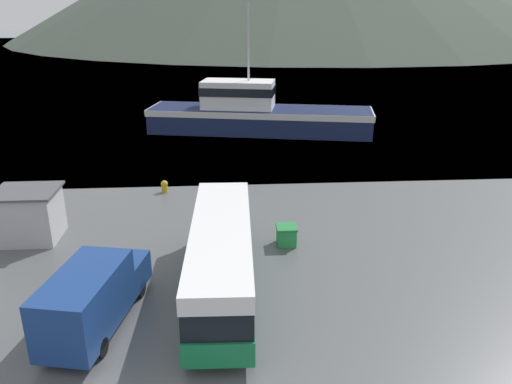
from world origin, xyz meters
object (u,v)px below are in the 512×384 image
Objects in this scene: delivery_van at (93,296)px; dock_kiosk at (29,215)px; storage_bin at (286,235)px; fishing_boat at (256,113)px; tour_bus at (221,256)px.

delivery_van is 9.56m from dock_kiosk.
dock_kiosk reaches higher than storage_bin.
fishing_boat reaches higher than delivery_van.
tour_bus is 3.37× the size of dock_kiosk.
dock_kiosk is at bearing 173.08° from storage_bin.
delivery_van is (-4.78, -2.06, -0.41)m from tour_bus.
dock_kiosk is at bearing -18.61° from fishing_boat.
delivery_van is at bearing -154.96° from tour_bus.
delivery_van is at bearing -3.27° from fishing_boat.
tour_bus is 5.63m from storage_bin.
fishing_boat is (8.16, 31.04, 0.48)m from delivery_van.
dock_kiosk reaches higher than delivery_van.
dock_kiosk is at bearing 134.16° from delivery_van.
fishing_boat reaches higher than storage_bin.
tour_bus is 0.49× the size of fishing_boat.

